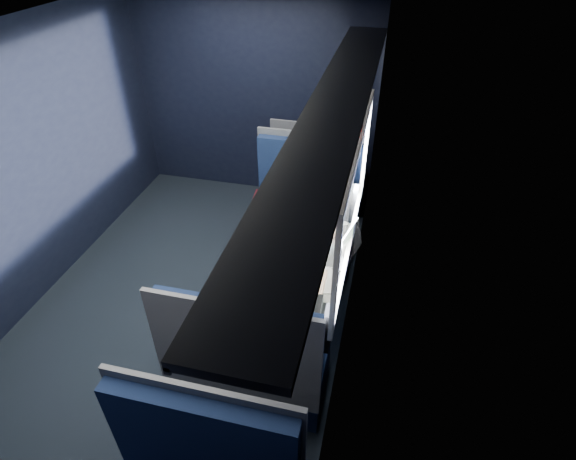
% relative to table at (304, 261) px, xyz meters
% --- Properties ---
extents(ground, '(2.80, 4.20, 0.01)m').
position_rel_table_xyz_m(ground, '(-1.03, 0.00, -0.67)').
color(ground, black).
extents(room_shell, '(3.00, 4.40, 2.40)m').
position_rel_table_xyz_m(room_shell, '(-1.01, 0.00, 0.81)').
color(room_shell, black).
rests_on(room_shell, ground).
extents(table, '(0.62, 1.00, 0.74)m').
position_rel_table_xyz_m(table, '(0.00, 0.00, 0.00)').
color(table, '#54565E').
rests_on(table, ground).
extents(seat_bay_near, '(1.04, 0.62, 1.26)m').
position_rel_table_xyz_m(seat_bay_near, '(-0.20, 0.87, -0.24)').
color(seat_bay_near, '#0C1635').
rests_on(seat_bay_near, ground).
extents(seat_bay_far, '(1.04, 0.62, 1.26)m').
position_rel_table_xyz_m(seat_bay_far, '(-0.18, -0.87, -0.25)').
color(seat_bay_far, '#0C1635').
rests_on(seat_bay_far, ground).
extents(seat_row_front, '(1.04, 0.51, 1.16)m').
position_rel_table_xyz_m(seat_row_front, '(-0.18, 1.80, -0.25)').
color(seat_row_front, '#0C1635').
rests_on(seat_row_front, ground).
extents(man, '(0.53, 0.56, 1.32)m').
position_rel_table_xyz_m(man, '(0.07, 0.70, 0.06)').
color(man, black).
rests_on(man, ground).
extents(woman, '(0.53, 0.56, 1.32)m').
position_rel_table_xyz_m(woman, '(0.07, -0.71, 0.06)').
color(woman, black).
rests_on(woman, ground).
extents(papers, '(0.65, 0.85, 0.01)m').
position_rel_table_xyz_m(papers, '(-0.04, -0.06, 0.08)').
color(papers, white).
rests_on(papers, table).
extents(laptop, '(0.34, 0.40, 0.26)m').
position_rel_table_xyz_m(laptop, '(0.29, 0.05, 0.15)').
color(laptop, silver).
rests_on(laptop, table).
extents(bottle_small, '(0.07, 0.07, 0.23)m').
position_rel_table_xyz_m(bottle_small, '(0.17, 0.32, 0.18)').
color(bottle_small, silver).
rests_on(bottle_small, table).
extents(cup, '(0.07, 0.07, 0.09)m').
position_rel_table_xyz_m(cup, '(0.26, 0.37, 0.12)').
color(cup, white).
rests_on(cup, table).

